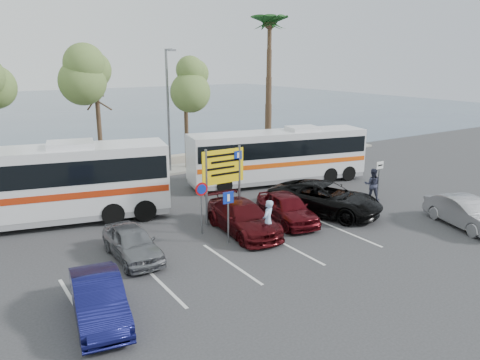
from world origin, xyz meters
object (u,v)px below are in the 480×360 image
direction_sign (223,172)px  car_maroon (243,218)px  street_lamp_right (168,105)px  pedestrian_near (268,221)px  suv_black (325,198)px  car_silver_b (466,213)px  car_silver_a (132,243)px  car_blue (99,299)px  car_red (287,208)px  coach_bus_right (278,158)px  pedestrian_far (372,184)px  coach_bus_left (31,188)px

direction_sign → car_maroon: 2.43m
street_lamp_right → pedestrian_near: street_lamp_right is taller
suv_black → pedestrian_near: (-4.62, -1.49, 0.13)m
car_silver_b → direction_sign: bearing=158.9°
car_silver_a → suv_black: bearing=1.2°
street_lamp_right → car_silver_a: size_ratio=2.10×
car_blue → pedestrian_near: 8.16m
suv_black → car_silver_a: bearing=156.7°
direction_sign → suv_black: (4.90, -1.70, -1.64)m
direction_sign → car_silver_a: (-5.16, -1.72, -1.78)m
street_lamp_right → car_red: street_lamp_right is taller
street_lamp_right → car_maroon: street_lamp_right is taller
street_lamp_right → direction_sign: 10.73m
car_blue → street_lamp_right: bearing=67.9°
coach_bus_right → street_lamp_right: bearing=126.7°
coach_bus_right → pedestrian_near: coach_bus_right is taller
pedestrian_far → direction_sign: bearing=36.9°
direction_sign → car_silver_b: direction_sign is taller
car_maroon → coach_bus_left: bearing=146.0°
car_red → car_silver_b: (6.50, -5.00, -0.01)m
direction_sign → car_blue: bearing=-144.3°
car_blue → pedestrian_far: 16.69m
car_maroon → suv_black: size_ratio=0.84×
suv_black → car_silver_b: bearing=-74.1°
coach_bus_left → car_blue: 9.87m
direction_sign → coach_bus_left: size_ratio=0.29×
direction_sign → car_maroon: direction_sign is taller
coach_bus_left → pedestrian_near: size_ratio=6.88×
car_maroon → car_silver_b: size_ratio=1.13×
street_lamp_right → coach_bus_right: 8.10m
direction_sign → car_red: (2.50, -1.70, -1.73)m
car_silver_b → pedestrian_far: bearing=109.5°
street_lamp_right → coach_bus_left: size_ratio=0.63×
car_blue → suv_black: suv_black is taller
car_silver_b → coach_bus_right: bearing=118.4°
coach_bus_left → car_red: bearing=-30.9°
car_blue → suv_black: size_ratio=0.71×
pedestrian_near → pedestrian_far: (8.35, 1.76, -0.03)m
car_blue → car_silver_b: size_ratio=0.96×
car_silver_a → car_silver_b: car_silver_b is taller
coach_bus_left → street_lamp_right: bearing=31.6°
coach_bus_left → car_blue: size_ratio=3.14×
car_maroon → car_red: car_red is taller
direction_sign → car_silver_b: (9.00, -6.70, -1.74)m
car_maroon → pedestrian_near: pedestrian_near is taller
car_red → pedestrian_far: pedestrian_far is taller
coach_bus_left → suv_black: coach_bus_left is taller
car_red → pedestrian_far: (6.14, 0.27, 0.18)m
coach_bus_right → pedestrian_far: coach_bus_right is taller
car_maroon → pedestrian_far: (8.64, 0.27, 0.20)m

